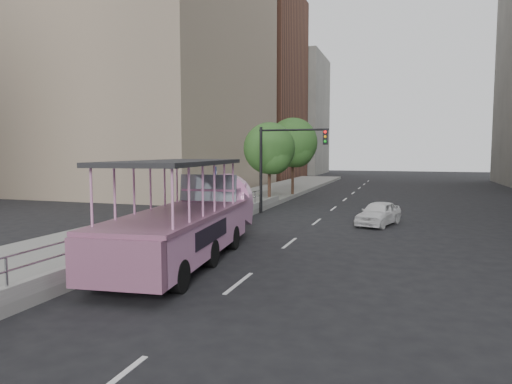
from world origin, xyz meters
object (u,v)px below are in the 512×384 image
(duck_boat, at_px, (191,221))
(car, at_px, (379,213))
(parking_sign, at_px, (216,193))
(traffic_signal, at_px, (280,155))
(street_tree_near, at_px, (270,150))
(street_tree_far, at_px, (294,144))

(duck_boat, bearing_deg, car, 57.92)
(parking_sign, bearing_deg, duck_boat, -78.40)
(traffic_signal, bearing_deg, parking_sign, -96.88)
(car, xyz_separation_m, street_tree_near, (-7.49, 6.05, 3.21))
(car, relative_size, traffic_signal, 0.69)
(car, bearing_deg, traffic_signal, 172.90)
(duck_boat, relative_size, car, 2.95)
(traffic_signal, distance_m, street_tree_far, 9.57)
(duck_boat, relative_size, street_tree_near, 1.84)
(duck_boat, bearing_deg, street_tree_far, 93.72)
(duck_boat, relative_size, street_tree_far, 1.63)
(traffic_signal, distance_m, street_tree_near, 3.80)
(duck_boat, bearing_deg, traffic_signal, 89.99)
(car, height_order, street_tree_near, street_tree_near)
(car, xyz_separation_m, traffic_signal, (-5.89, 2.62, 2.89))
(parking_sign, relative_size, street_tree_near, 0.53)
(traffic_signal, bearing_deg, street_tree_far, 98.43)
(parking_sign, xyz_separation_m, traffic_signal, (0.91, 7.58, 1.61))
(street_tree_far, bearing_deg, duck_boat, -86.28)
(street_tree_far, bearing_deg, car, -58.85)
(duck_boat, height_order, street_tree_far, street_tree_far)
(parking_sign, height_order, traffic_signal, traffic_signal)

